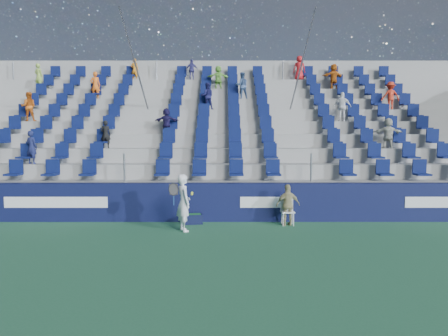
% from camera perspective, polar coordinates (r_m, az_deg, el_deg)
% --- Properties ---
extents(ground, '(70.00, 70.00, 0.00)m').
position_cam_1_polar(ground, '(10.72, -1.07, -10.36)').
color(ground, '#2E6C46').
rests_on(ground, ground).
extents(sponsor_wall, '(24.00, 0.32, 1.20)m').
position_cam_1_polar(sponsor_wall, '(13.68, -0.83, -4.47)').
color(sponsor_wall, '#10153E').
rests_on(sponsor_wall, ground).
extents(grandstand, '(24.00, 8.17, 6.63)m').
position_cam_1_polar(grandstand, '(18.60, -0.62, 2.74)').
color(grandstand, '#999994').
rests_on(grandstand, ground).
extents(tennis_player, '(0.70, 0.69, 1.61)m').
position_cam_1_polar(tennis_player, '(12.34, -5.30, -4.52)').
color(tennis_player, white).
rests_on(tennis_player, ground).
extents(line_judge_chair, '(0.41, 0.42, 0.88)m').
position_cam_1_polar(line_judge_chair, '(13.33, 8.26, -5.21)').
color(line_judge_chair, white).
rests_on(line_judge_chair, ground).
extents(line_judge, '(0.76, 0.41, 1.24)m').
position_cam_1_polar(line_judge, '(13.17, 8.35, -4.80)').
color(line_judge, tan).
rests_on(line_judge, ground).
extents(ball_bin, '(0.59, 0.43, 0.30)m').
position_cam_1_polar(ball_bin, '(13.39, -4.03, -6.58)').
color(ball_bin, black).
rests_on(ball_bin, ground).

